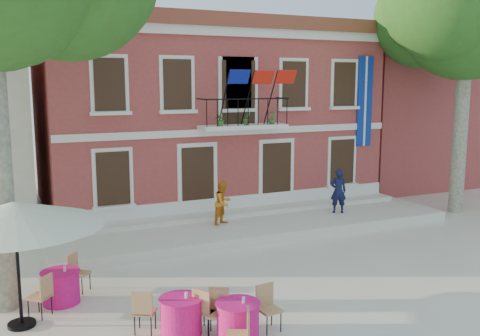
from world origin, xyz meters
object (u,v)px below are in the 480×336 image
patio_umbrella (14,215)px  pedestrian_orange (223,203)px  cafe_table_0 (181,314)px  cafe_table_3 (61,286)px  cafe_table_1 (238,319)px  plane_tree_east (468,10)px  pedestrian_navy (338,191)px

patio_umbrella → pedestrian_orange: bearing=35.9°
pedestrian_orange → cafe_table_0: 7.49m
pedestrian_orange → cafe_table_3: (-5.70, -3.87, -0.62)m
cafe_table_1 → cafe_table_3: 4.47m
cafe_table_0 → cafe_table_3: same height
plane_tree_east → cafe_table_1: bearing=-153.3°
cafe_table_3 → patio_umbrella: bearing=-135.1°
cafe_table_3 → pedestrian_orange: bearing=34.2°
pedestrian_navy → cafe_table_3: 10.82m
pedestrian_orange → cafe_table_3: bearing=-175.5°
plane_tree_east → cafe_table_1: plane_tree_east is taller
pedestrian_orange → cafe_table_1: bearing=-140.3°
cafe_table_0 → cafe_table_1: 1.18m
pedestrian_orange → cafe_table_0: (-3.66, -6.50, -0.62)m
plane_tree_east → pedestrian_navy: size_ratio=6.41×
patio_umbrella → pedestrian_navy: 12.02m
patio_umbrella → cafe_table_0: bearing=-30.4°
pedestrian_navy → cafe_table_0: bearing=58.5°
plane_tree_east → patio_umbrella: bearing=-167.0°
pedestrian_orange → cafe_table_0: size_ratio=0.80×
cafe_table_0 → patio_umbrella: bearing=149.6°
patio_umbrella → cafe_table_0: (2.95, -1.73, -1.99)m
cafe_table_0 → cafe_table_1: bearing=-35.9°
patio_umbrella → pedestrian_navy: bearing=22.1°
cafe_table_0 → cafe_table_3: size_ratio=1.10×
patio_umbrella → cafe_table_3: size_ratio=2.11×
plane_tree_east → patio_umbrella: 17.40m
patio_umbrella → cafe_table_0: patio_umbrella is taller
plane_tree_east → cafe_table_0: 16.04m
cafe_table_3 → pedestrian_navy: bearing=19.5°
patio_umbrella → pedestrian_orange: (6.60, 4.77, -1.36)m
pedestrian_navy → cafe_table_0: 10.26m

